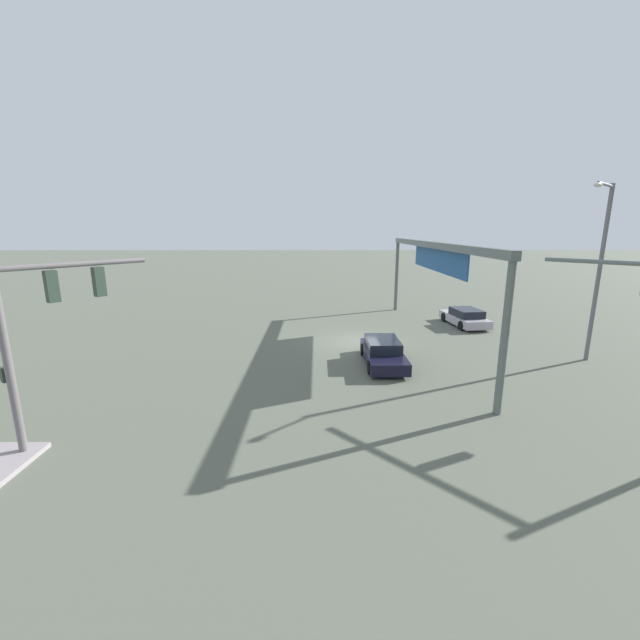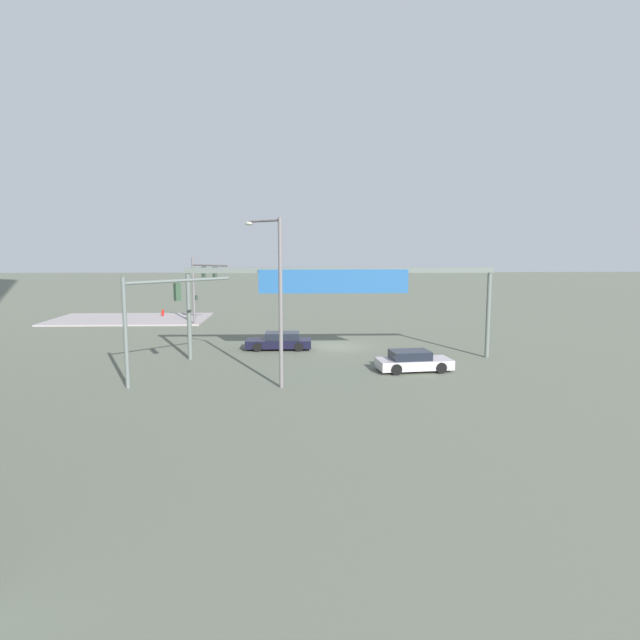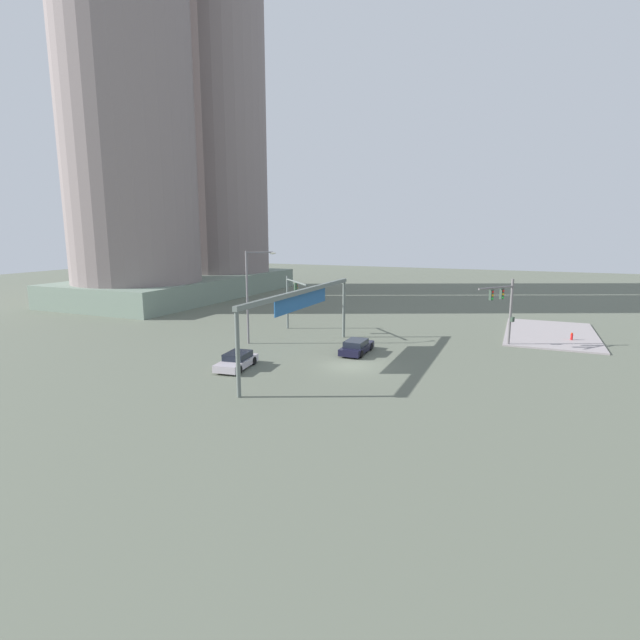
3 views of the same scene
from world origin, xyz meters
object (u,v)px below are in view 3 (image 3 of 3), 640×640
(sedan_car_approaching, at_px, (237,361))
(sedan_car_waiting_far, at_px, (357,347))
(traffic_signal_near_corner, at_px, (292,294))
(fire_hydrant_on_curb, at_px, (572,336))
(traffic_signal_opposite_side, at_px, (504,303))
(streetlamp_curved_arm, at_px, (251,290))

(sedan_car_approaching, distance_m, sedan_car_waiting_far, 10.67)
(traffic_signal_near_corner, bearing_deg, sedan_car_waiting_far, 12.75)
(sedan_car_waiting_far, height_order, fire_hydrant_on_curb, sedan_car_waiting_far)
(fire_hydrant_on_curb, bearing_deg, traffic_signal_opposite_side, 129.33)
(traffic_signal_near_corner, distance_m, traffic_signal_opposite_side, 20.86)
(traffic_signal_near_corner, xyz_separation_m, sedan_car_approaching, (-14.31, -2.33, -3.41))
(traffic_signal_opposite_side, distance_m, streetlamp_curved_arm, 23.15)
(sedan_car_waiting_far, xyz_separation_m, fire_hydrant_on_curb, (12.42, -17.57, -0.09))
(sedan_car_approaching, height_order, sedan_car_waiting_far, same)
(sedan_car_waiting_far, distance_m, fire_hydrant_on_curb, 21.52)
(sedan_car_approaching, bearing_deg, sedan_car_waiting_far, 131.83)
(streetlamp_curved_arm, bearing_deg, traffic_signal_opposite_side, -23.06)
(traffic_signal_opposite_side, relative_size, fire_hydrant_on_curb, 8.71)
(streetlamp_curved_arm, distance_m, sedan_car_waiting_far, 11.27)
(streetlamp_curved_arm, distance_m, fire_hydrant_on_curb, 30.99)
(traffic_signal_opposite_side, height_order, sedan_car_approaching, traffic_signal_opposite_side)
(streetlamp_curved_arm, bearing_deg, fire_hydrant_on_curb, -18.04)
(traffic_signal_near_corner, relative_size, fire_hydrant_on_curb, 8.06)
(traffic_signal_opposite_side, relative_size, sedan_car_waiting_far, 1.35)
(traffic_signal_opposite_side, xyz_separation_m, sedan_car_approaching, (-15.45, 18.49, -3.44))
(sedan_car_approaching, bearing_deg, fire_hydrant_on_curb, 122.75)
(streetlamp_curved_arm, bearing_deg, traffic_signal_near_corner, 39.01)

